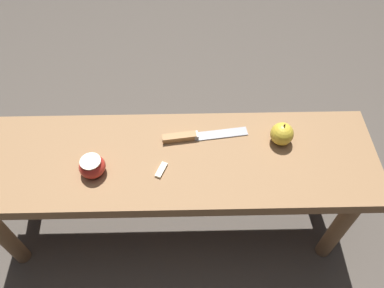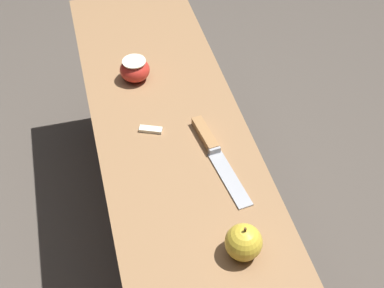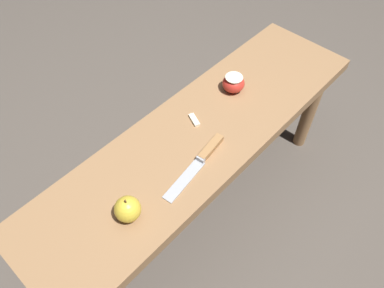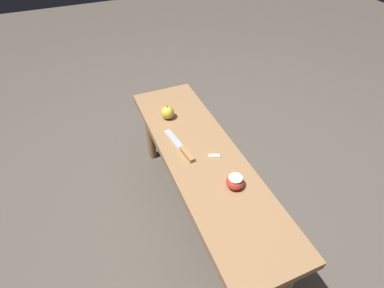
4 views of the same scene
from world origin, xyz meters
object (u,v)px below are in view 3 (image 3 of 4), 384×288
Objects in this scene: apple_whole at (128,209)px; apple_cut at (233,83)px; wooden_bench at (201,146)px; knife at (203,157)px.

apple_whole reaches higher than apple_cut.
wooden_bench is at bearing 9.19° from apple_whole.
knife is at bearing -3.85° from apple_whole.
apple_whole is 1.05× the size of apple_cut.
wooden_bench is 0.13m from knife.
apple_cut is at bearing 10.34° from apple_whole.
apple_cut is (0.28, 0.12, 0.02)m from knife.
apple_whole is (-0.27, 0.02, 0.03)m from knife.
knife is 0.31m from apple_cut.
wooden_bench is at bearing -142.22° from knife.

